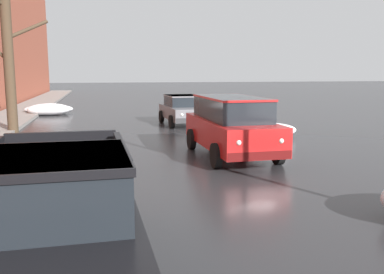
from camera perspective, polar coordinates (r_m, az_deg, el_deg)
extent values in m
ellipsoid|color=white|center=(26.98, -18.91, 3.60)|extent=(2.86, 0.96, 0.58)
ellipsoid|color=white|center=(26.87, -17.46, 3.61)|extent=(0.65, 0.54, 0.54)
ellipsoid|color=white|center=(26.95, -19.36, 3.50)|extent=(0.61, 0.51, 0.51)
ellipsoid|color=white|center=(16.22, 8.94, 0.84)|extent=(3.13, 1.29, 0.64)
ellipsoid|color=white|center=(16.25, 7.27, 1.00)|extent=(0.84, 0.70, 0.70)
ellipsoid|color=white|center=(26.11, -18.89, 3.58)|extent=(2.45, 1.31, 0.71)
ellipsoid|color=white|center=(26.04, -17.55, 3.43)|extent=(0.63, 0.53, 0.53)
ellipsoid|color=white|center=(26.11, -17.69, 3.41)|extent=(0.60, 0.50, 0.50)
ellipsoid|color=white|center=(14.30, -23.87, -1.18)|extent=(1.69, 1.23, 0.50)
cylinder|color=#423323|center=(18.95, -23.71, 10.12)|extent=(0.42, 0.42, 6.42)
cylinder|color=#423323|center=(19.76, -21.43, 13.48)|extent=(1.52, 1.89, 1.03)
cube|color=black|center=(5.32, -18.57, -11.72)|extent=(2.01, 4.90, 0.76)
cube|color=black|center=(4.46, -19.75, -6.33)|extent=(1.71, 1.59, 0.64)
cube|color=black|center=(4.40, -19.94, -2.80)|extent=(1.75, 1.64, 0.08)
cube|color=black|center=(6.08, -9.53, -2.90)|extent=(0.15, 2.34, 0.44)
cube|color=black|center=(7.47, -17.26, -0.98)|extent=(1.81, 0.14, 0.44)
cylinder|color=black|center=(6.81, -9.02, -10.15)|extent=(0.23, 0.72, 0.72)
cube|color=red|center=(12.78, 5.32, 0.64)|extent=(1.85, 4.62, 0.80)
cube|color=black|center=(12.74, 5.31, 3.97)|extent=(1.58, 3.24, 0.68)
cube|color=red|center=(12.71, 5.33, 5.36)|extent=(1.61, 3.30, 0.06)
cube|color=#520B0B|center=(10.76, 9.14, -2.51)|extent=(1.73, 0.15, 0.22)
cube|color=#520B0B|center=(14.94, 2.55, 0.79)|extent=(1.73, 0.15, 0.22)
cylinder|color=black|center=(11.88, 11.63, -2.09)|extent=(0.19, 0.68, 0.68)
cylinder|color=black|center=(11.24, 3.27, -2.54)|extent=(0.19, 0.68, 0.68)
cylinder|color=black|center=(14.46, 6.88, -0.02)|extent=(0.19, 0.68, 0.68)
cylinder|color=black|center=(13.94, -0.09, -0.29)|extent=(0.19, 0.68, 0.68)
sphere|color=silver|center=(10.90, 12.03, -0.52)|extent=(0.14, 0.14, 0.14)
sphere|color=silver|center=(10.46, 6.36, -0.77)|extent=(0.14, 0.14, 0.14)
cube|color=slate|center=(20.41, -1.19, 3.38)|extent=(1.86, 3.92, 0.60)
cube|color=black|center=(20.55, -1.32, 4.99)|extent=(1.53, 2.07, 0.52)
cube|color=slate|center=(20.54, -1.32, 5.63)|extent=(1.57, 2.11, 0.06)
cube|color=#303032|center=(18.63, 0.22, 2.30)|extent=(1.64, 0.20, 0.22)
cube|color=#303032|center=(22.24, -2.36, 3.37)|extent=(1.64, 0.20, 0.22)
cylinder|color=black|center=(19.53, 2.10, 2.24)|extent=(0.21, 0.61, 0.60)
cylinder|color=black|center=(19.10, -2.81, 2.09)|extent=(0.21, 0.61, 0.60)
cylinder|color=black|center=(21.81, 0.24, 2.95)|extent=(0.21, 0.61, 0.60)
cylinder|color=black|center=(21.42, -4.18, 2.82)|extent=(0.21, 0.61, 0.60)
sphere|color=silver|center=(18.73, 1.85, 3.13)|extent=(0.14, 0.14, 0.14)
sphere|color=silver|center=(18.44, -1.39, 3.04)|extent=(0.14, 0.14, 0.14)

